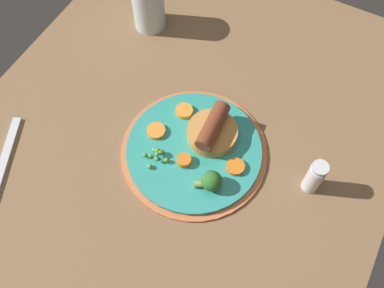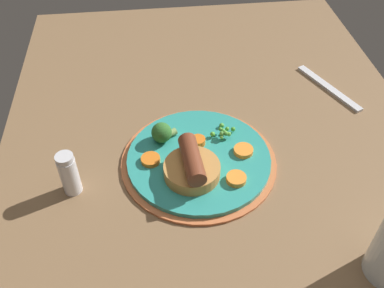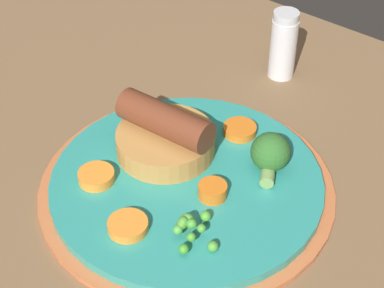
% 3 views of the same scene
% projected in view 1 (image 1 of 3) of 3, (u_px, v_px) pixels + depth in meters
% --- Properties ---
extents(dining_table, '(1.10, 0.80, 0.03)m').
position_uv_depth(dining_table, '(166.00, 164.00, 0.81)').
color(dining_table, brown).
rests_on(dining_table, ground).
extents(dinner_plate, '(0.28, 0.28, 0.01)m').
position_uv_depth(dinner_plate, '(194.00, 151.00, 0.80)').
color(dinner_plate, '#CC6B3D').
rests_on(dinner_plate, dining_table).
extents(sausage_pudding, '(0.10, 0.10, 0.05)m').
position_uv_depth(sausage_pudding, '(212.00, 131.00, 0.79)').
color(sausage_pudding, '#BC8442').
rests_on(sausage_pudding, dinner_plate).
extents(pea_pile, '(0.04, 0.05, 0.02)m').
position_uv_depth(pea_pile, '(156.00, 156.00, 0.78)').
color(pea_pile, green).
rests_on(pea_pile, dinner_plate).
extents(broccoli_floret_near, '(0.04, 0.05, 0.04)m').
position_uv_depth(broccoli_floret_near, '(211.00, 181.00, 0.74)').
color(broccoli_floret_near, '#2D6628').
rests_on(broccoli_floret_near, dinner_plate).
extents(carrot_slice_0, '(0.03, 0.03, 0.01)m').
position_uv_depth(carrot_slice_0, '(184.00, 161.00, 0.78)').
color(carrot_slice_0, orange).
rests_on(carrot_slice_0, dinner_plate).
extents(carrot_slice_1, '(0.04, 0.04, 0.01)m').
position_uv_depth(carrot_slice_1, '(156.00, 131.00, 0.81)').
color(carrot_slice_1, orange).
rests_on(carrot_slice_1, dinner_plate).
extents(carrot_slice_2, '(0.04, 0.04, 0.01)m').
position_uv_depth(carrot_slice_2, '(236.00, 167.00, 0.77)').
color(carrot_slice_2, orange).
rests_on(carrot_slice_2, dinner_plate).
extents(carrot_slice_3, '(0.04, 0.04, 0.01)m').
position_uv_depth(carrot_slice_3, '(184.00, 111.00, 0.83)').
color(carrot_slice_3, orange).
rests_on(carrot_slice_3, dinner_plate).
extents(fork, '(0.17, 0.09, 0.01)m').
position_uv_depth(fork, '(5.00, 159.00, 0.80)').
color(fork, silver).
rests_on(fork, dining_table).
extents(drinking_glass, '(0.07, 0.07, 0.12)m').
position_uv_depth(drinking_glass, '(148.00, 4.00, 0.91)').
color(drinking_glass, silver).
rests_on(drinking_glass, dining_table).
extents(salt_shaker, '(0.03, 0.03, 0.08)m').
position_uv_depth(salt_shaker, '(315.00, 177.00, 0.74)').
color(salt_shaker, silver).
rests_on(salt_shaker, dining_table).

